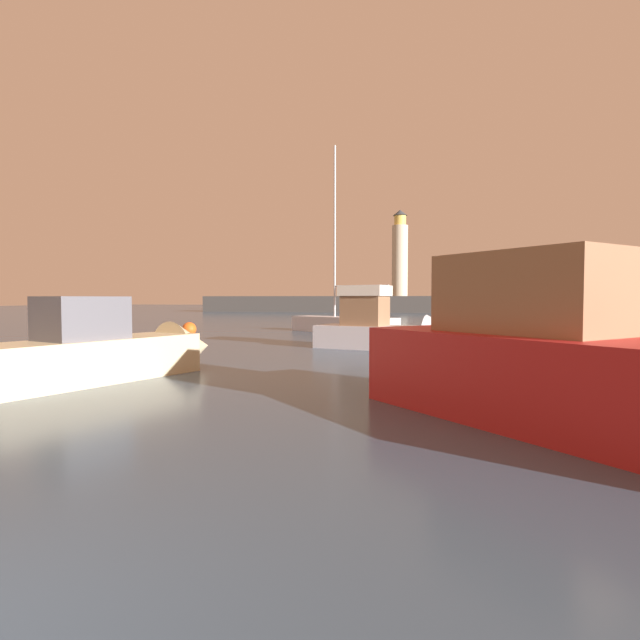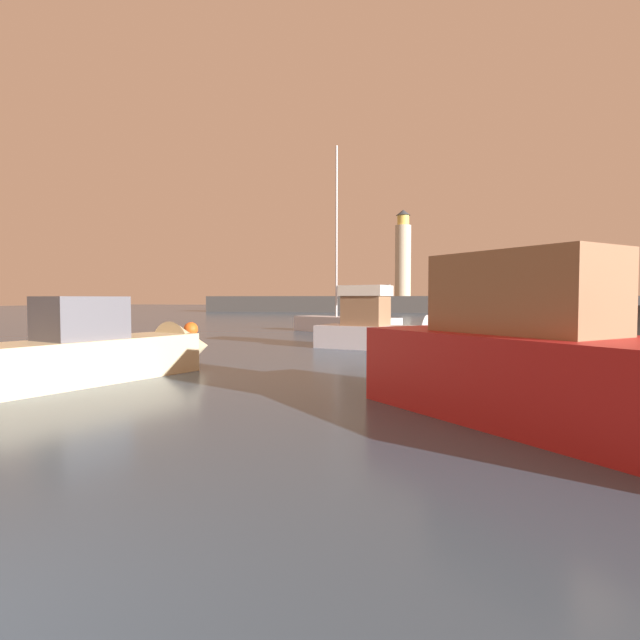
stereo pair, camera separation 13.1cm
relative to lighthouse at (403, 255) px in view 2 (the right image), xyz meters
name	(u,v)px [view 2 (the right image)]	position (x,y,z in m)	size (l,w,h in m)	color
ground_plane	(391,326)	(1.85, -35.03, -8.02)	(220.00, 220.00, 0.00)	#384C60
breakwater	(416,304)	(1.85, 0.00, -6.86)	(61.22, 5.59, 2.32)	#423F3D
lighthouse	(403,255)	(0.00, 0.00, 0.00)	(2.21, 2.21, 12.04)	beige
motorboat_2	(395,330)	(3.61, -51.64, -7.25)	(6.29, 3.13, 2.89)	silver
motorboat_3	(119,350)	(-2.57, -60.22, -7.33)	(3.61, 6.58, 2.27)	beige
motorboat_5	(630,377)	(7.88, -63.77, -7.09)	(7.61, 7.67, 3.11)	#B21E1E
sailboat_moored	(345,323)	(-0.16, -42.16, -7.48)	(6.80, 4.37, 11.04)	silver
mooring_buoy	(191,329)	(-7.53, -47.19, -7.65)	(0.75, 0.75, 0.75)	#EA5919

